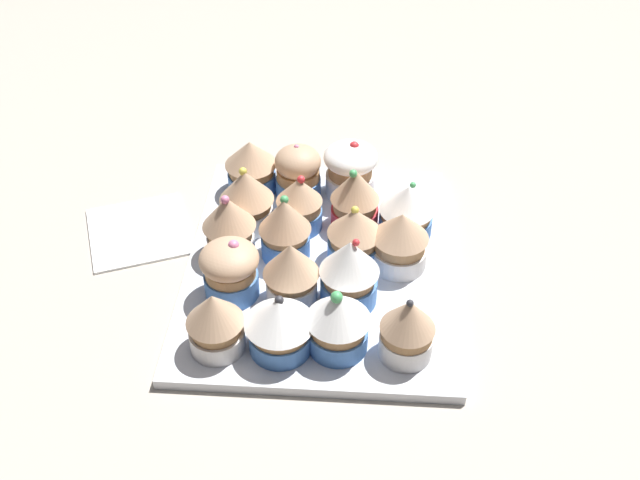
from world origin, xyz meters
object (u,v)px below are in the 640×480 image
Objects in this scene: cupcake_7 at (229,225)px; cupcake_12 at (299,203)px; cupcake_2 at (338,320)px; cupcake_5 at (291,272)px; cupcake_16 at (298,172)px; cupcake_1 at (280,324)px; cupcake_13 at (355,198)px; cupcake_4 at (230,269)px; cupcake_0 at (215,321)px; cupcake_8 at (285,228)px; cupcake_11 at (247,198)px; cupcake_14 at (407,210)px; napkin at (138,230)px; cupcake_6 at (349,271)px; baking_tray at (320,264)px; cupcake_3 at (408,328)px; cupcake_10 at (400,239)px; cupcake_17 at (350,168)px; cupcake_15 at (251,166)px; cupcake_9 at (355,235)px.

cupcake_12 is at bearing 35.38° from cupcake_7.
cupcake_5 is (-5.05, 6.05, 0.30)cm from cupcake_2.
cupcake_1 is at bearing -89.16° from cupcake_16.
cupcake_4 is at bearing -135.52° from cupcake_13.
cupcake_0 is 14.78cm from cupcake_8.
cupcake_16 is (5.77, 24.89, -0.14)cm from cupcake_0.
cupcake_11 is 1.11× the size of cupcake_12.
cupcake_5 is (0.51, 6.58, 0.60)cm from cupcake_1.
cupcake_14 is 0.57× the size of napkin.
cupcake_5 reaches higher than cupcake_1.
cupcake_0 reaches higher than cupcake_14.
cupcake_8 is at bearing 137.51° from cupcake_6.
cupcake_4 is (-8.92, -5.65, 4.00)cm from baking_tray.
cupcake_11 is 12.44cm from cupcake_13.
cupcake_11 is 14.05cm from napkin.
cupcake_3 is at bearing -57.59° from cupcake_12.
cupcake_10 is 0.99× the size of cupcake_16.
cupcake_7 is at bearing -156.25° from cupcake_13.
cupcake_3 reaches higher than napkin.
cupcake_1 is at bearing -103.35° from baking_tray.
cupcake_12 is 0.60× the size of napkin.
cupcake_13 is (6.37, 0.84, 0.43)cm from cupcake_12.
cupcake_17 reaches higher than baking_tray.
cupcake_6 reaches higher than napkin.
cupcake_3 is 31.24cm from cupcake_15.
cupcake_12 is at bearing -83.72° from cupcake_16.
cupcake_6 is 27.96cm from napkin.
cupcake_5 is at bearing 85.54° from cupcake_1.
cupcake_16 is (0.46, 11.10, -0.53)cm from cupcake_8.
cupcake_1 is at bearing 2.26° from cupcake_0.
cupcake_1 is 0.86× the size of cupcake_8.
cupcake_9 is (-5.35, 13.39, -0.13)cm from cupcake_3.
cupcake_12 is 8.96cm from cupcake_17.
napkin is (-18.09, 4.17, -4.87)cm from cupcake_8.
cupcake_1 is at bearing -179.80° from cupcake_3.
cupcake_3 is 25.77cm from cupcake_11.
cupcake_2 reaches higher than cupcake_1.
napkin is (-31.47, -0.70, -4.18)cm from cupcake_14.
cupcake_16 is (-5.93, 24.12, -0.24)cm from cupcake_2.
cupcake_4 is 6.45cm from cupcake_7.
cupcake_11 is at bearing 133.89° from cupcake_3.
cupcake_6 is 16.85cm from cupcake_11.
cupcake_0 reaches higher than cupcake_1.
cupcake_9 is 0.60× the size of napkin.
cupcake_10 is at bearing 91.83° from cupcake_3.
cupcake_5 reaches higher than cupcake_12.
baking_tray is at bearing -171.07° from cupcake_9.
cupcake_4 is at bearing -161.91° from cupcake_10.
cupcake_12 is 1.06× the size of cupcake_14.
napkin is at bearing 171.12° from cupcake_10.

